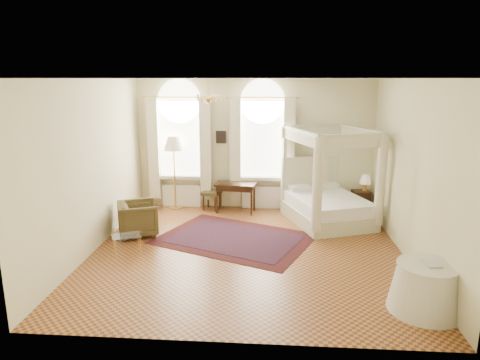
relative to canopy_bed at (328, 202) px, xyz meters
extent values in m
plane|color=#A66430|center=(-1.78, -1.90, -0.50)|extent=(6.00, 6.00, 0.00)
plane|color=beige|center=(-1.78, 1.10, 1.15)|extent=(6.00, 0.00, 6.00)
plane|color=beige|center=(-1.78, -4.90, 1.15)|extent=(6.00, 0.00, 6.00)
plane|color=beige|center=(-4.78, -1.90, 1.15)|extent=(0.00, 6.00, 6.00)
plane|color=beige|center=(1.22, -1.90, 1.15)|extent=(0.00, 6.00, 6.00)
plane|color=white|center=(-1.78, -1.90, 2.80)|extent=(6.00, 6.00, 0.00)
cube|color=white|center=(-3.68, 1.07, 1.30)|extent=(1.10, 0.04, 1.90)
cylinder|color=white|center=(-3.68, 1.07, 2.25)|extent=(1.10, 0.04, 1.10)
cube|color=white|center=(-3.68, 0.98, 0.31)|extent=(1.32, 0.24, 0.08)
cube|color=white|center=(-4.35, 0.90, 1.05)|extent=(0.28, 0.14, 2.60)
cube|color=white|center=(-3.01, 0.90, 1.05)|extent=(0.28, 0.14, 2.60)
cube|color=white|center=(-3.68, 1.00, -0.20)|extent=(1.00, 0.12, 0.58)
cube|color=white|center=(-1.58, 1.07, 1.30)|extent=(1.10, 0.04, 1.90)
cylinder|color=white|center=(-1.58, 1.07, 2.25)|extent=(1.10, 0.04, 1.10)
cube|color=white|center=(-1.58, 0.98, 0.31)|extent=(1.32, 0.24, 0.08)
cube|color=white|center=(-2.25, 0.90, 1.05)|extent=(0.28, 0.14, 2.60)
cube|color=white|center=(-0.91, 0.90, 1.05)|extent=(0.28, 0.14, 2.60)
cube|color=white|center=(-1.58, 1.00, -0.20)|extent=(1.00, 0.12, 0.58)
cylinder|color=gold|center=(-2.68, -0.70, 2.60)|extent=(0.02, 0.02, 0.40)
sphere|color=gold|center=(-2.68, -0.70, 2.38)|extent=(0.16, 0.16, 0.16)
sphere|color=beige|center=(-2.46, -0.70, 2.45)|extent=(0.07, 0.07, 0.07)
sphere|color=beige|center=(-2.57, -0.51, 2.45)|extent=(0.07, 0.07, 0.07)
sphere|color=beige|center=(-2.79, -0.51, 2.45)|extent=(0.07, 0.07, 0.07)
sphere|color=beige|center=(-2.90, -0.70, 2.45)|extent=(0.07, 0.07, 0.07)
sphere|color=beige|center=(-2.79, -0.89, 2.45)|extent=(0.07, 0.07, 0.07)
sphere|color=beige|center=(-2.57, -0.89, 2.45)|extent=(0.07, 0.07, 0.07)
cube|color=black|center=(-2.63, 1.07, 1.35)|extent=(0.26, 0.03, 0.32)
cube|color=black|center=(-0.33, 1.07, 1.45)|extent=(0.22, 0.03, 0.26)
cube|color=beige|center=(0.00, 0.01, -0.33)|extent=(2.18, 2.40, 0.34)
cube|color=white|center=(0.00, 0.01, -0.03)|extent=(2.06, 2.28, 0.26)
cube|color=white|center=(-0.33, 0.90, 0.35)|extent=(1.53, 0.62, 1.13)
cube|color=beige|center=(-1.02, 0.63, 0.58)|extent=(0.11, 0.11, 2.16)
cube|color=beige|center=(0.38, 1.14, 0.58)|extent=(0.11, 0.11, 2.16)
cube|color=beige|center=(-0.38, -1.12, 0.58)|extent=(0.11, 0.11, 2.16)
cube|color=beige|center=(1.01, -0.61, 0.58)|extent=(0.11, 0.11, 2.16)
cube|color=beige|center=(-0.32, 0.89, 1.66)|extent=(1.53, 0.62, 0.08)
cube|color=beige|center=(0.31, -0.86, 1.66)|extent=(1.53, 0.62, 0.08)
cube|color=beige|center=(-0.70, -0.24, 1.66)|extent=(0.75, 1.88, 0.08)
cube|color=beige|center=(0.69, 0.27, 1.66)|extent=(0.75, 1.88, 0.08)
cube|color=white|center=(-0.32, 0.89, 1.53)|extent=(1.57, 0.60, 0.26)
cube|color=white|center=(0.31, -0.86, 1.53)|extent=(1.57, 0.60, 0.26)
cube|color=white|center=(-0.70, -0.24, 1.53)|extent=(0.73, 1.92, 0.26)
cube|color=white|center=(0.69, 0.27, 1.53)|extent=(0.73, 1.92, 0.26)
cylinder|color=white|center=(-0.38, -1.12, 0.68)|extent=(0.21, 0.21, 1.98)
cylinder|color=white|center=(1.01, -0.61, 0.68)|extent=(0.21, 0.21, 1.98)
cube|color=#381E0F|center=(0.92, 0.80, -0.21)|extent=(0.46, 0.43, 0.57)
cylinder|color=gold|center=(1.00, 0.82, 0.17)|extent=(0.12, 0.12, 0.19)
cone|color=beige|center=(1.00, 0.82, 0.36)|extent=(0.27, 0.27, 0.21)
cube|color=#381E0F|center=(-2.22, 0.62, 0.22)|extent=(1.06, 0.64, 0.06)
cube|color=#381E0F|center=(-2.22, 0.62, 0.13)|extent=(0.95, 0.53, 0.10)
cylinder|color=#381E0F|center=(-2.64, 0.88, -0.15)|extent=(0.05, 0.05, 0.70)
cylinder|color=#381E0F|center=(-1.76, 0.76, -0.15)|extent=(0.05, 0.05, 0.70)
cylinder|color=#381E0F|center=(-2.69, 0.48, -0.15)|extent=(0.05, 0.05, 0.70)
cylinder|color=#381E0F|center=(-1.81, 0.37, -0.15)|extent=(0.05, 0.05, 0.70)
imported|color=black|center=(-2.48, 0.57, 0.27)|extent=(0.37, 0.26, 0.03)
cube|color=#42391C|center=(-2.86, 0.80, -0.05)|extent=(0.52, 0.52, 0.08)
cylinder|color=#381E0F|center=(-3.06, 0.68, -0.30)|extent=(0.04, 0.04, 0.40)
cylinder|color=#381E0F|center=(-2.75, 0.61, -0.30)|extent=(0.04, 0.04, 0.40)
cylinder|color=#381E0F|center=(-2.98, 0.99, -0.30)|extent=(0.04, 0.04, 0.40)
cylinder|color=#381E0F|center=(-2.67, 0.92, -0.30)|extent=(0.04, 0.04, 0.40)
imported|color=#483C1E|center=(-4.18, -1.16, -0.13)|extent=(1.05, 1.03, 0.74)
cube|color=silver|center=(-4.09, -2.17, -0.14)|extent=(0.65, 0.57, 0.02)
cylinder|color=gold|center=(-4.24, -2.41, -0.32)|extent=(0.02, 0.02, 0.36)
cylinder|color=gold|center=(-3.82, -2.21, -0.32)|extent=(0.02, 0.02, 0.36)
cylinder|color=gold|center=(-4.37, -2.13, -0.32)|extent=(0.02, 0.02, 0.36)
cylinder|color=gold|center=(-3.95, -1.93, -0.32)|extent=(0.02, 0.02, 0.36)
cylinder|color=gold|center=(-3.81, 0.80, -0.48)|extent=(0.33, 0.33, 0.03)
cylinder|color=gold|center=(-3.81, 0.80, 0.33)|extent=(0.04, 0.04, 1.66)
cone|color=beige|center=(-3.81, 0.80, 1.22)|extent=(0.49, 0.49, 0.36)
cube|color=#451013|center=(-2.09, -1.25, -0.50)|extent=(3.66, 3.21, 0.01)
cube|color=black|center=(-2.09, -1.25, -0.49)|extent=(3.04, 2.59, 0.01)
cone|color=silver|center=(0.92, -3.90, -0.16)|extent=(1.05, 1.05, 0.68)
cylinder|color=silver|center=(0.92, -3.90, 0.20)|extent=(0.86, 0.86, 0.04)
imported|color=black|center=(0.86, -3.89, 0.23)|extent=(0.23, 0.30, 0.03)
camera|label=1|loc=(-1.35, -9.73, 2.79)|focal=32.00mm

